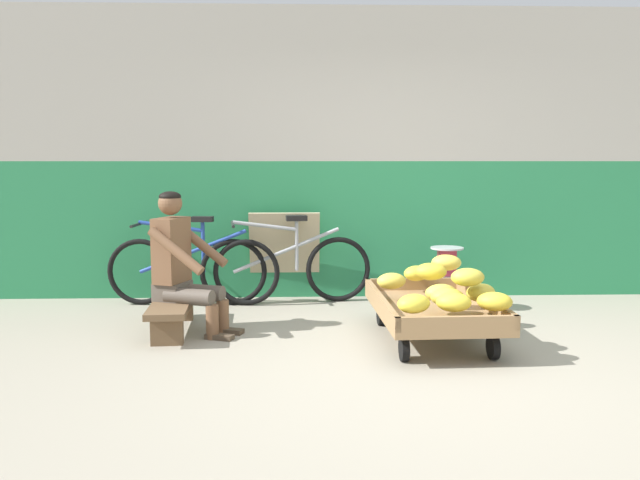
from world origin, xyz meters
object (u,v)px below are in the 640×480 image
at_px(low_bench, 173,308).
at_px(vendor_seated, 181,263).
at_px(bicycle_near_left, 193,269).
at_px(sign_board, 285,255).
at_px(bicycle_far_left, 286,267).
at_px(plastic_crate, 446,295).
at_px(weighing_scale, 447,262).
at_px(banana_cart, 432,310).

distance_m(low_bench, vendor_seated, 0.38).
xyz_separation_m(bicycle_near_left, sign_board, (0.87, 0.30, 0.08)).
bearing_deg(sign_board, bicycle_far_left, -85.94).
height_order(plastic_crate, bicycle_near_left, bicycle_near_left).
relative_size(plastic_crate, bicycle_far_left, 0.22).
height_order(plastic_crate, weighing_scale, weighing_scale).
bearing_deg(low_bench, banana_cart, -9.34).
relative_size(plastic_crate, sign_board, 0.41).
height_order(vendor_seated, bicycle_far_left, vendor_seated).
xyz_separation_m(plastic_crate, bicycle_far_left, (-1.48, 0.38, 0.20)).
relative_size(weighing_scale, bicycle_far_left, 0.18).
height_order(banana_cart, sign_board, sign_board).
relative_size(low_bench, bicycle_far_left, 0.67).
bearing_deg(low_bench, bicycle_far_left, 49.17).
height_order(vendor_seated, bicycle_near_left, vendor_seated).
height_order(bicycle_near_left, bicycle_far_left, same).
bearing_deg(bicycle_near_left, low_bench, -90.46).
bearing_deg(bicycle_near_left, weighing_scale, -7.80).
bearing_deg(banana_cart, low_bench, 170.66).
xyz_separation_m(bicycle_far_left, sign_board, (-0.02, 0.25, 0.08)).
bearing_deg(bicycle_far_left, sign_board, 94.06).
relative_size(banana_cart, bicycle_far_left, 0.89).
distance_m(low_bench, bicycle_near_left, 1.00).
bearing_deg(vendor_seated, plastic_crate, 16.81).
bearing_deg(bicycle_near_left, plastic_crate, -7.78).
distance_m(low_bench, bicycle_far_left, 1.38).
bearing_deg(sign_board, bicycle_near_left, -160.87).
bearing_deg(plastic_crate, bicycle_far_left, 165.72).
height_order(banana_cart, bicycle_near_left, bicycle_near_left).
height_order(vendor_seated, sign_board, vendor_seated).
relative_size(weighing_scale, bicycle_near_left, 0.18).
xyz_separation_m(low_bench, sign_board, (0.88, 1.29, 0.24)).
relative_size(bicycle_far_left, sign_board, 1.89).
bearing_deg(weighing_scale, low_bench, -164.45).
bearing_deg(low_bench, sign_board, 55.67).
distance_m(banana_cart, weighing_scale, 1.08).
bearing_deg(weighing_scale, plastic_crate, 90.00).
distance_m(banana_cart, plastic_crate, 1.06).
xyz_separation_m(low_bench, weighing_scale, (2.38, 0.66, 0.25)).
bearing_deg(vendor_seated, banana_cart, -8.86).
height_order(vendor_seated, plastic_crate, vendor_seated).
distance_m(low_bench, weighing_scale, 2.48).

